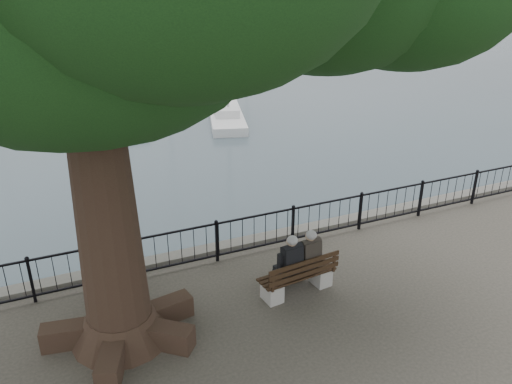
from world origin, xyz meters
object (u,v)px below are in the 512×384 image
bench (298,280)px  person_right (306,260)px  lion_monument (91,28)px  person_left (288,266)px

bench → person_right: person_right is taller
person_right → lion_monument: (1.63, 49.22, 0.54)m
bench → lion_monument: (1.87, 49.34, 0.88)m
person_right → lion_monument: lion_monument is taller
person_left → bench: bearing=-19.4°
bench → person_left: (-0.22, 0.08, 0.34)m
person_left → person_right: bearing=5.8°
person_right → lion_monument: size_ratio=0.16×
person_left → lion_monument: size_ratio=0.16×
person_right → person_left: bearing=-174.2°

